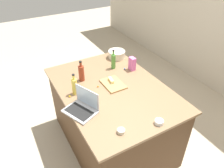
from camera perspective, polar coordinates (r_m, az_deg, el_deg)
ground_plane at (r=3.06m, az=0.00°, el=-14.78°), size 12.00×12.00×0.00m
island_counter at (r=2.73m, az=0.00°, el=-8.62°), size 1.60×1.14×0.90m
laptop at (r=2.13m, az=-7.95°, el=-6.04°), size 0.37×0.33×0.22m
mixing_bowl_large at (r=3.04m, az=1.26°, el=8.02°), size 0.24×0.24×0.11m
bottle_oil at (r=2.33m, az=-9.99°, el=-0.57°), size 0.06×0.06×0.25m
bottle_olive at (r=2.76m, az=0.37°, el=6.16°), size 0.06×0.06×0.26m
bottle_soy at (r=2.54m, az=-8.20°, el=2.98°), size 0.07×0.07×0.26m
cutting_board at (r=2.48m, az=0.29°, el=-0.00°), size 0.30×0.22×0.02m
butter_stick_left at (r=2.50m, az=-0.26°, el=1.05°), size 0.11×0.05×0.04m
ramekin_small at (r=1.92m, az=2.45°, el=-12.46°), size 0.07×0.07×0.04m
ramekin_medium at (r=2.04m, az=12.49°, el=-9.90°), size 0.08×0.08×0.04m
candy_bag at (r=2.75m, az=5.42°, el=5.42°), size 0.09×0.06×0.17m
candy_0 at (r=2.29m, az=-5.72°, el=-3.73°), size 0.01×0.01×0.01m
candy_1 at (r=2.45m, az=-3.79°, el=-0.64°), size 0.02×0.02×0.02m
candy_2 at (r=2.78m, az=3.38°, el=4.10°), size 0.02×0.02×0.02m
candy_3 at (r=2.34m, az=-11.27°, el=-3.23°), size 0.02×0.02×0.02m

